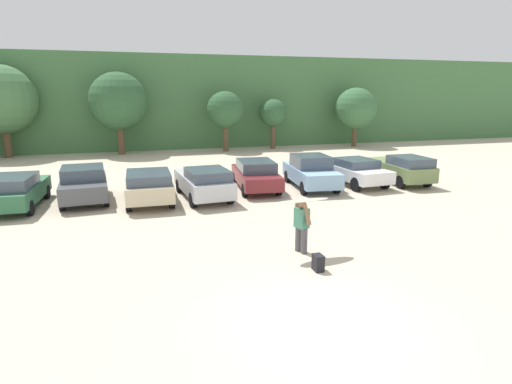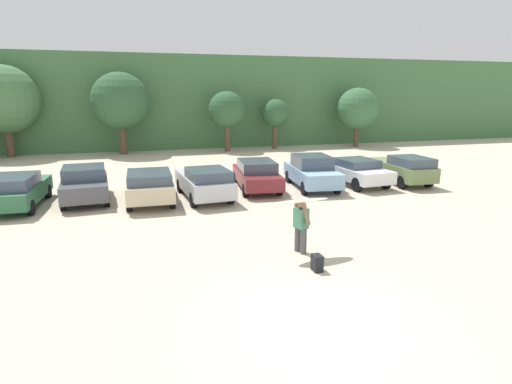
# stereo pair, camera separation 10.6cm
# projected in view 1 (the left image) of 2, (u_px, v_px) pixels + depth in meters

# --- Properties ---
(ground_plane) EXTENTS (120.00, 120.00, 0.00)m
(ground_plane) POSITION_uv_depth(u_px,v_px,m) (323.00, 322.00, 8.75)
(ground_plane) COLOR beige
(hillside_ridge) EXTENTS (108.00, 12.00, 7.88)m
(hillside_ridge) POSITION_uv_depth(u_px,v_px,m) (168.00, 101.00, 40.50)
(hillside_ridge) COLOR #427042
(hillside_ridge) RESTS_ON ground_plane
(tree_ridge_back) EXTENTS (5.00, 5.00, 6.76)m
(tree_ridge_back) POSITION_uv_depth(u_px,v_px,m) (1.00, 100.00, 30.52)
(tree_ridge_back) COLOR brown
(tree_ridge_back) RESTS_ON ground_plane
(tree_left) EXTENTS (4.41, 4.41, 6.31)m
(tree_left) POSITION_uv_depth(u_px,v_px,m) (118.00, 101.00, 32.08)
(tree_left) COLOR brown
(tree_left) RESTS_ON ground_plane
(tree_center) EXTENTS (2.98, 2.98, 4.88)m
(tree_center) POSITION_uv_depth(u_px,v_px,m) (225.00, 110.00, 34.06)
(tree_center) COLOR brown
(tree_center) RESTS_ON ground_plane
(tree_right) EXTENTS (2.38, 2.38, 4.25)m
(tree_right) POSITION_uv_depth(u_px,v_px,m) (273.00, 114.00, 35.83)
(tree_right) COLOR brown
(tree_right) RESTS_ON ground_plane
(tree_center_left) EXTENTS (3.65, 3.65, 5.20)m
(tree_center_left) POSITION_uv_depth(u_px,v_px,m) (356.00, 109.00, 37.20)
(tree_center_left) COLOR brown
(tree_center_left) RESTS_ON ground_plane
(parked_car_forest_green) EXTENTS (1.95, 4.45, 1.44)m
(parked_car_forest_green) POSITION_uv_depth(u_px,v_px,m) (16.00, 191.00, 17.29)
(parked_car_forest_green) COLOR #2D6642
(parked_car_forest_green) RESTS_ON ground_plane
(parked_car_dark_gray) EXTENTS (2.20, 4.13, 1.54)m
(parked_car_dark_gray) POSITION_uv_depth(u_px,v_px,m) (84.00, 184.00, 18.46)
(parked_car_dark_gray) COLOR #4C4F54
(parked_car_dark_gray) RESTS_ON ground_plane
(parked_car_champagne) EXTENTS (2.01, 4.48, 1.44)m
(parked_car_champagne) POSITION_uv_depth(u_px,v_px,m) (149.00, 185.00, 18.29)
(parked_car_champagne) COLOR beige
(parked_car_champagne) RESTS_ON ground_plane
(parked_car_silver) EXTENTS (2.17, 4.64, 1.48)m
(parked_car_silver) POSITION_uv_depth(u_px,v_px,m) (204.00, 182.00, 18.89)
(parked_car_silver) COLOR silver
(parked_car_silver) RESTS_ON ground_plane
(parked_car_maroon) EXTENTS (2.24, 4.69, 1.45)m
(parked_car_maroon) POSITION_uv_depth(u_px,v_px,m) (256.00, 174.00, 20.81)
(parked_car_maroon) COLOR maroon
(parked_car_maroon) RESTS_ON ground_plane
(parked_car_sky_blue) EXTENTS (2.25, 4.62, 1.65)m
(parked_car_sky_blue) POSITION_uv_depth(u_px,v_px,m) (311.00, 171.00, 21.16)
(parked_car_sky_blue) COLOR #84ADD1
(parked_car_sky_blue) RESTS_ON ground_plane
(parked_car_white) EXTENTS (2.22, 4.39, 1.37)m
(parked_car_white) POSITION_uv_depth(u_px,v_px,m) (355.00, 171.00, 21.88)
(parked_car_white) COLOR white
(parked_car_white) RESTS_ON ground_plane
(parked_car_olive_green) EXTENTS (1.86, 4.45, 1.52)m
(parked_car_olive_green) POSITION_uv_depth(u_px,v_px,m) (400.00, 168.00, 22.29)
(parked_car_olive_green) COLOR #6B7F4C
(parked_car_olive_green) RESTS_ON ground_plane
(person_adult) EXTENTS (0.41, 0.70, 1.63)m
(person_adult) POSITION_uv_depth(u_px,v_px,m) (302.00, 223.00, 12.43)
(person_adult) COLOR #4C4C51
(person_adult) RESTS_ON ground_plane
(surfboard_cream) EXTENTS (1.79, 0.64, 0.12)m
(surfboard_cream) POSITION_uv_depth(u_px,v_px,m) (302.00, 201.00, 12.14)
(surfboard_cream) COLOR beige
(backpack_dropped) EXTENTS (0.24, 0.34, 0.45)m
(backpack_dropped) POSITION_uv_depth(u_px,v_px,m) (318.00, 263.00, 11.27)
(backpack_dropped) COLOR black
(backpack_dropped) RESTS_ON ground_plane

